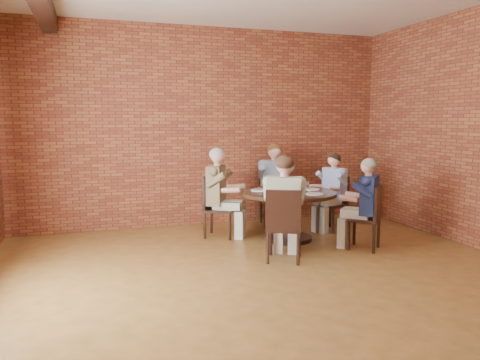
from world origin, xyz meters
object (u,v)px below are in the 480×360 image
object	(u,v)px
chair_c	(214,204)
smartphone	(314,193)
diner_e	(365,204)
dining_table	(289,206)
chair_b	(273,195)
chair_d	(284,223)
diner_d	(284,209)
diner_c	(220,193)
chair_a	(335,200)
diner_b	(275,185)
chair_e	(370,215)
diner_a	(332,192)

from	to	relation	value
chair_c	smartphone	world-z (taller)	chair_c
chair_c	diner_e	bearing A→B (deg)	-97.42
dining_table	chair_b	size ratio (longest dim) A/B	1.47
chair_d	diner_d	size ratio (longest dim) A/B	0.70
dining_table	chair_b	distance (m)	1.12
diner_c	diner_d	bearing A→B (deg)	-133.54
chair_a	diner_b	world-z (taller)	diner_b
dining_table	diner_e	bearing A→B (deg)	-44.52
diner_c	chair_e	bearing A→B (deg)	-97.99
chair_a	diner_c	xyz separation A→B (m)	(-1.95, 0.13, 0.20)
chair_a	smartphone	distance (m)	1.02
chair_e	diner_e	world-z (taller)	diner_e
chair_b	diner_c	xyz separation A→B (m)	(-1.13, -0.57, 0.17)
diner_c	smartphone	xyz separation A→B (m)	(1.21, -0.80, 0.06)
diner_e	diner_c	bearing A→B (deg)	-82.70
chair_c	chair_d	size ratio (longest dim) A/B	1.01
chair_d	diner_e	distance (m)	1.36
chair_a	smartphone	bearing A→B (deg)	-69.08
dining_table	diner_b	distance (m)	1.03
diner_a	diner_c	world-z (taller)	diner_c
diner_b	smartphone	bearing A→B (deg)	-75.40
chair_b	diner_b	size ratio (longest dim) A/B	0.69
chair_b	smartphone	size ratio (longest dim) A/B	6.30
chair_c	chair_e	bearing A→B (deg)	-97.68
chair_d	chair_a	bearing A→B (deg)	-110.16
chair_b	diner_d	distance (m)	2.16
chair_c	diner_b	bearing A→B (deg)	-40.73
diner_a	diner_c	size ratio (longest dim) A/B	0.92
diner_a	diner_b	xyz separation A→B (m)	(-0.76, 0.64, 0.07)
chair_a	smartphone	world-z (taller)	chair_a
diner_b	chair_e	xyz separation A→B (m)	(0.69, -1.86, -0.21)
dining_table	diner_b	size ratio (longest dim) A/B	1.02
chair_d	smartphone	bearing A→B (deg)	-109.69
diner_a	diner_e	size ratio (longest dim) A/B	0.99
chair_a	diner_d	size ratio (longest dim) A/B	0.66
diner_a	chair_d	bearing A→B (deg)	-67.75
chair_a	smartphone	xyz separation A→B (m)	(-0.73, -0.67, 0.26)
diner_d	smartphone	xyz separation A→B (m)	(0.76, 0.67, 0.07)
chair_a	diner_e	bearing A→B (deg)	-30.95
chair_c	diner_e	xyz separation A→B (m)	(1.82, -1.37, 0.12)
diner_d	smartphone	distance (m)	1.02
diner_c	diner_d	world-z (taller)	diner_c
diner_c	diner_e	xyz separation A→B (m)	(1.74, -1.32, -0.05)
chair_a	diner_c	size ratio (longest dim) A/B	0.65
diner_d	diner_e	size ratio (longest dim) A/B	1.06
diner_a	chair_c	distance (m)	1.97
dining_table	diner_d	xyz separation A→B (m)	(-0.48, -0.95, 0.16)
diner_a	chair_d	world-z (taller)	diner_a
dining_table	chair_a	world-z (taller)	chair_a
diner_b	diner_d	distance (m)	2.06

